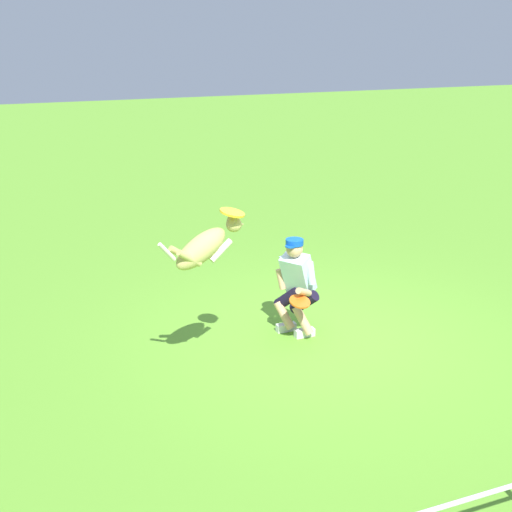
% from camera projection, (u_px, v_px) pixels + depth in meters
% --- Properties ---
extents(ground_plane, '(60.00, 60.00, 0.00)m').
position_uv_depth(ground_plane, '(326.00, 337.00, 8.54)').
color(ground_plane, '#5E9C2D').
extents(person, '(0.55, 0.71, 1.29)m').
position_uv_depth(person, '(296.00, 283.00, 8.42)').
color(person, silver).
rests_on(person, ground_plane).
extents(dog, '(1.05, 0.46, 0.57)m').
position_uv_depth(dog, '(205.00, 247.00, 7.02)').
color(dog, tan).
extents(frisbee_flying, '(0.34, 0.35, 0.11)m').
position_uv_depth(frisbee_flying, '(232.00, 213.00, 7.09)').
color(frisbee_flying, yellow).
extents(frisbee_held, '(0.37, 0.36, 0.13)m').
position_uv_depth(frisbee_held, '(300.00, 302.00, 8.09)').
color(frisbee_held, '#E25C18').
rests_on(frisbee_held, person).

